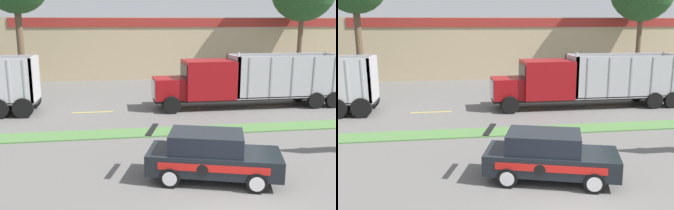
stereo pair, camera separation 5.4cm
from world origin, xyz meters
TOP-DOWN VIEW (x-y plane):
  - grass_verge at (0.00, 8.61)m, footprint 120.00×1.46m
  - centre_line_4 at (-4.32, 13.34)m, footprint 2.40×0.14m
  - centre_line_5 at (1.08, 13.34)m, footprint 2.40×0.14m
  - centre_line_6 at (6.48, 13.34)m, footprint 2.40×0.14m
  - dump_truck_mid at (4.09, 13.43)m, footprint 11.74×2.60m
  - rally_car at (0.06, 2.86)m, footprint 4.71×2.99m
  - store_building_backdrop at (4.95, 31.83)m, footprint 35.29×12.10m

SIDE VIEW (x-z plane):
  - centre_line_4 at x=-4.32m, z-range 0.00..0.01m
  - centre_line_5 at x=1.08m, z-range 0.00..0.01m
  - centre_line_6 at x=6.48m, z-range 0.00..0.01m
  - grass_verge at x=0.00m, z-range 0.00..0.06m
  - rally_car at x=0.06m, z-range 0.01..1.70m
  - dump_truck_mid at x=4.09m, z-range -0.17..3.31m
  - store_building_backdrop at x=4.95m, z-range 0.00..5.64m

